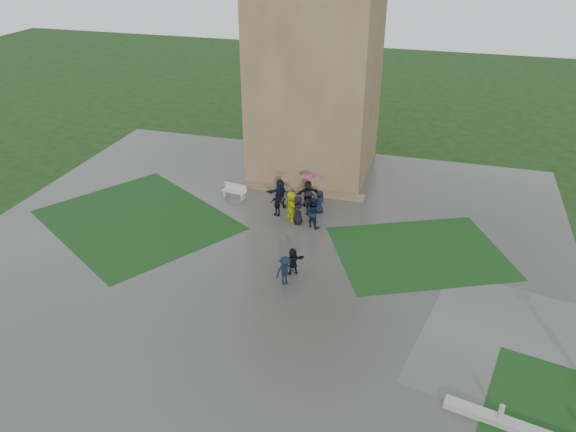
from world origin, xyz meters
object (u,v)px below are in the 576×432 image
(tower, at_px, (317,44))
(pedestrian_near, at_px, (293,261))
(bench, at_px, (235,191))
(pedestrian_mid, at_px, (285,271))

(tower, xyz_separation_m, pedestrian_near, (2.31, -13.96, -8.24))
(bench, bearing_deg, tower, 67.87)
(pedestrian_near, bearing_deg, pedestrian_mid, 48.54)
(bench, relative_size, pedestrian_mid, 1.07)
(bench, xyz_separation_m, pedestrian_mid, (6.02, -8.58, 0.31))
(tower, distance_m, pedestrian_near, 16.38)
(tower, xyz_separation_m, bench, (-3.82, -6.38, -8.49))
(bench, bearing_deg, pedestrian_near, -42.28)
(pedestrian_mid, relative_size, pedestrian_near, 1.07)
(bench, bearing_deg, pedestrian_mid, -46.19)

